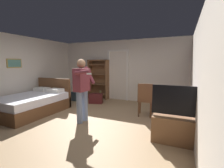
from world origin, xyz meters
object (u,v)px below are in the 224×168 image
wooden_chair (145,98)px  side_table (167,104)px  person_blue_shirt (82,86)px  suitcase_dark (96,98)px  suitcase_small (79,96)px  laptop (167,94)px  bed (33,103)px  tv_flatscreen (177,126)px  bottle_on_table (173,92)px  bookshelf (99,78)px

wooden_chair → side_table: bearing=-8.3°
person_blue_shirt → suitcase_dark: person_blue_shirt is taller
suitcase_small → laptop: bearing=-13.4°
laptop → suitcase_small: size_ratio=0.70×
bed → suitcase_small: bearing=78.8°
laptop → person_blue_shirt: bearing=-154.2°
side_table → suitcase_dark: bearing=162.3°
tv_flatscreen → side_table: 1.27m
bed → suitcase_dark: (1.24, 1.85, -0.11)m
suitcase_dark → tv_flatscreen: bearing=-51.5°
laptop → bottle_on_table: size_ratio=1.48×
person_blue_shirt → suitcase_dark: bearing=109.9°
bed → wooden_chair: bed is taller
bookshelf → suitcase_dark: 1.13m
person_blue_shirt → wooden_chair: bearing=38.1°
bed → person_blue_shirt: person_blue_shirt is taller
laptop → wooden_chair: bearing=167.6°
side_table → wooden_chair: (-0.63, 0.09, 0.08)m
side_table → suitcase_dark: 2.89m
tv_flatscreen → bed: bearing=176.7°
bookshelf → tv_flatscreen: bearing=-41.0°
side_table → person_blue_shirt: bearing=-153.4°
laptop → suitcase_dark: laptop is taller
bookshelf → bottle_on_table: (3.19, -1.77, -0.11)m
bookshelf → suitcase_dark: bookshelf is taller
tv_flatscreen → suitcase_dark: (-3.05, 2.10, -0.15)m
bed → laptop: bed is taller
side_table → person_blue_shirt: 2.35m
side_table → person_blue_shirt: person_blue_shirt is taller
suitcase_dark → bottle_on_table: bearing=-35.3°
bed → person_blue_shirt: 2.04m
bookshelf → person_blue_shirt: bookshelf is taller
laptop → bookshelf: bearing=150.3°
laptop → bottle_on_table: 0.17m
bookshelf → laptop: bookshelf is taller
bookshelf → suitcase_small: 1.16m
laptop → suitcase_dark: (-2.73, 0.92, -0.56)m
suitcase_small → tv_flatscreen: bearing=-27.0°
wooden_chair → suitcase_dark: bearing=159.7°
bottle_on_table → person_blue_shirt: (-2.19, -0.95, 0.15)m
side_table → suitcase_small: 3.73m
suitcase_small → bed: bearing=-98.8°
bookshelf → bottle_on_table: size_ratio=6.28×
laptop → person_blue_shirt: size_ratio=0.24×
wooden_chair → person_blue_shirt: person_blue_shirt is taller
bottle_on_table → person_blue_shirt: size_ratio=0.16×
wooden_chair → laptop: bearing=-12.4°
bed → tv_flatscreen: (4.28, -0.25, 0.04)m
wooden_chair → suitcase_small: bearing=163.4°
bed → bottle_on_table: 4.25m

